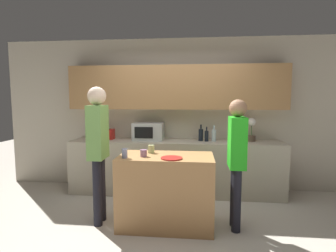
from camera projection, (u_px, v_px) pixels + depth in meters
ground_plane at (167, 232)px, 3.21m from camera, size 14.00×14.00×0.00m
back_wall at (176, 104)px, 4.69m from camera, size 6.40×0.40×2.70m
back_counter at (175, 167)px, 4.54m from camera, size 3.60×0.62×0.91m
kitchen_island at (166, 191)px, 3.35m from camera, size 1.19×0.64×0.92m
microwave at (149, 131)px, 4.59m from camera, size 0.52×0.39×0.30m
toaster at (107, 134)px, 4.68m from camera, size 0.26×0.16×0.18m
potted_plant at (251, 130)px, 4.41m from camera, size 0.14×0.14×0.40m
bottle_0 at (201, 135)px, 4.49m from camera, size 0.08×0.08×0.28m
bottle_1 at (207, 136)px, 4.43m from camera, size 0.06×0.06×0.25m
bottle_2 at (214, 135)px, 4.44m from camera, size 0.08×0.08×0.27m
plate_on_island at (172, 158)px, 3.13m from camera, size 0.26×0.26×0.01m
cup_0 at (125, 153)px, 3.16m from camera, size 0.07×0.07×0.12m
cup_1 at (144, 153)px, 3.24m from camera, size 0.09×0.09×0.09m
cup_2 at (151, 149)px, 3.47m from camera, size 0.09×0.09×0.10m
person_left at (98, 142)px, 3.36m from camera, size 0.23×0.34×1.78m
person_center at (237, 153)px, 3.21m from camera, size 0.21×0.34×1.62m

